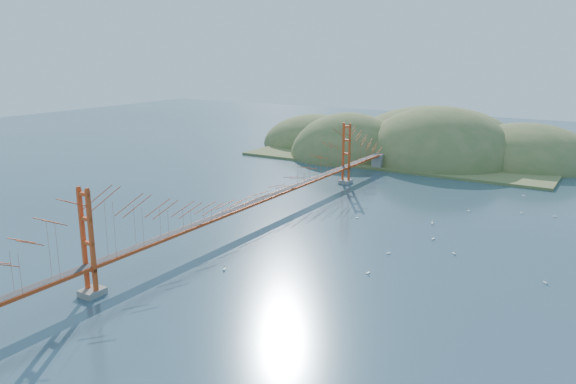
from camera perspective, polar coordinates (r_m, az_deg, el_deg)
The scene contains 15 objects.
ground at distance 83.86m, azimuth -3.23°, elevation -3.14°, with size 320.00×320.00×0.00m, color #2C4658.
bridge at distance 82.19m, azimuth -3.23°, elevation 1.56°, with size 2.20×94.40×12.00m.
far_headlands at distance 143.13m, azimuth 13.49°, elevation 3.79°, with size 84.00×58.00×25.00m.
sailboat_1 at distance 86.00m, azimuth 14.44°, elevation -3.03°, with size 0.57×0.61×0.68m.
sailboat_4 at distance 78.99m, azimuth 14.53°, elevation -4.58°, with size 0.61×0.65×0.73m.
sailboat_14 at distance 72.41m, azimuth 10.19°, elevation -6.08°, with size 0.62×0.62×0.65m.
sailboat_7 at distance 106.96m, azimuth 22.84°, elevation -0.33°, with size 0.64×0.59×0.73m.
sailboat_0 at distance 65.89m, azimuth 8.13°, elevation -8.08°, with size 0.57×0.62×0.70m.
sailboat_3 at distance 86.59m, azimuth 7.02°, elevation -2.57°, with size 0.47×0.37×0.55m.
sailboat_16 at distance 74.23m, azimuth 16.50°, elevation -5.94°, with size 0.65×0.65×0.68m.
sailboat_8 at distance 95.85m, azimuth 25.46°, elevation -2.21°, with size 0.63×0.56×0.71m.
sailboat_2 at distance 68.85m, azimuth 24.66°, elevation -8.30°, with size 0.61×0.61×0.64m.
sailboat_10 at distance 66.78m, azimuth -6.48°, elevation -7.71°, with size 0.59×0.62×0.69m.
sailboat_12 at distance 94.04m, azimuth 17.87°, elevation -1.80°, with size 0.57×0.47×0.66m.
sailboat_15 at distance 95.90m, azimuth 22.63°, elevation -1.92°, with size 0.48×0.53×0.60m.
Camera 1 is at (46.17, -65.38, 25.02)m, focal length 35.00 mm.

